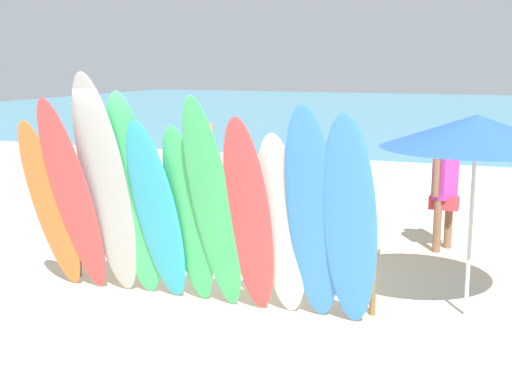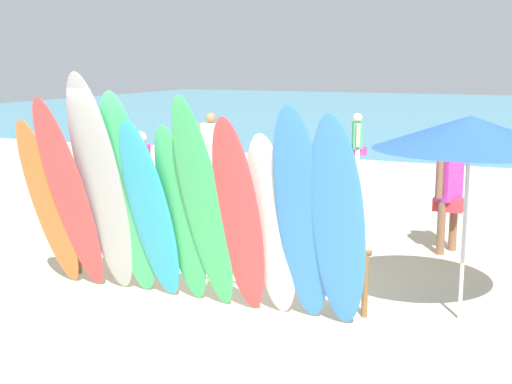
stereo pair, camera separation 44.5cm
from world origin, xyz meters
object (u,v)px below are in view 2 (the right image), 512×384
surfboard_teal_4 (150,213)px  surfboard_blue_9 (301,218)px  surfboard_red_1 (70,198)px  surfboard_grey_2 (101,188)px  surfboard_red_7 (239,220)px  surfboard_blue_10 (338,226)px  beachgoer_photographing (357,142)px  surfboard_green_5 (181,217)px  surfboard_orange_0 (49,204)px  beachgoer_strolling (211,145)px  beachgoer_near_rack (449,190)px  surfboard_green_3 (129,197)px  surfboard_green_6 (204,208)px  beach_umbrella (470,133)px  surfboard_rack (208,244)px  beachgoer_midbeach (141,172)px  surfboard_white_8 (272,227)px

surfboard_teal_4 → surfboard_blue_9: size_ratio=0.91×
surfboard_red_1 → surfboard_blue_9: (2.85, 0.13, -0.01)m
surfboard_red_1 → surfboard_grey_2: bearing=9.5°
surfboard_red_7 → surfboard_blue_10: size_ratio=0.99×
surfboard_red_1 → beachgoer_photographing: bearing=84.2°
surfboard_green_5 → surfboard_orange_0: bearing=-173.5°
surfboard_blue_9 → surfboard_teal_4: bearing=-179.4°
beachgoer_strolling → beachgoer_near_rack: beachgoer_strolling is taller
surfboard_blue_9 → surfboard_green_3: bearing=179.4°
surfboard_grey_2 → surfboard_teal_4: surfboard_grey_2 is taller
surfboard_blue_9 → beachgoer_photographing: surfboard_blue_9 is taller
surfboard_green_3 → surfboard_teal_4: 0.35m
surfboard_grey_2 → surfboard_green_6: surfboard_grey_2 is taller
beach_umbrella → surfboard_green_3: bearing=-165.4°
surfboard_green_3 → surfboard_red_1: bearing=-171.8°
surfboard_rack → surfboard_red_7: surfboard_red_7 is taller
surfboard_red_7 → surfboard_green_5: bearing=169.2°
beachgoer_midbeach → surfboard_rack: bearing=-40.6°
surfboard_rack → beachgoer_strolling: bearing=117.4°
surfboard_red_1 → surfboard_green_3: bearing=13.1°
surfboard_red_7 → surfboard_white_8: 0.36m
surfboard_blue_10 → beach_umbrella: size_ratio=1.08×
surfboard_green_3 → beachgoer_strolling: size_ratio=1.53×
surfboard_green_3 → beach_umbrella: surfboard_green_3 is taller
surfboard_red_7 → surfboard_blue_10: bearing=0.5°
surfboard_blue_10 → surfboard_red_7: bearing=-178.2°
surfboard_green_6 → surfboard_green_3: bearing=177.0°
surfboard_orange_0 → surfboard_green_6: (2.18, -0.06, 0.16)m
surfboard_orange_0 → surfboard_green_6: bearing=2.7°
beachgoer_photographing → surfboard_red_1: bearing=-26.6°
surfboard_white_8 → beachgoer_photographing: 9.12m
surfboard_green_3 → beachgoer_midbeach: surfboard_green_3 is taller
surfboard_green_3 → surfboard_blue_9: surfboard_green_3 is taller
surfboard_red_1 → beach_umbrella: (4.35, 1.12, 0.84)m
surfboard_red_1 → surfboard_teal_4: bearing=6.6°
surfboard_green_5 → surfboard_rack: bearing=89.8°
surfboard_red_1 → surfboard_blue_9: bearing=2.2°
beachgoer_midbeach → surfboard_red_7: bearing=-40.1°
beachgoer_near_rack → surfboard_orange_0: bearing=-25.3°
surfboard_green_5 → beach_umbrella: size_ratio=0.99×
surfboard_grey_2 → surfboard_white_8: (2.08, 0.16, -0.30)m
surfboard_green_5 → surfboard_green_6: bearing=-18.9°
surfboard_rack → surfboard_red_1: bearing=-152.3°
beachgoer_midbeach → beach_umbrella: size_ratio=0.73×
surfboard_white_8 → beachgoer_near_rack: size_ratio=1.32×
surfboard_orange_0 → surfboard_red_7: 2.58m
surfboard_red_7 → surfboard_red_1: bearing=179.9°
beachgoer_strolling → beach_umbrella: bearing=118.0°
surfboard_teal_4 → beachgoer_strolling: surfboard_teal_4 is taller
surfboard_red_1 → beachgoer_strolling: size_ratio=1.52×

